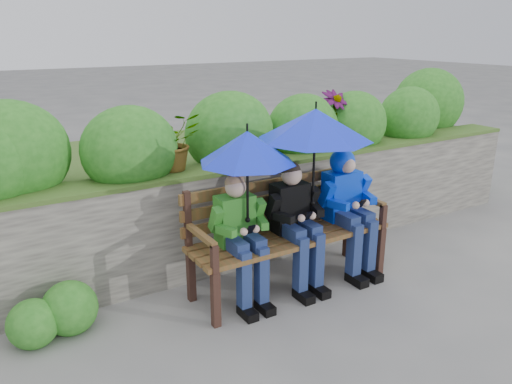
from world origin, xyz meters
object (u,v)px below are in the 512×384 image
park_bench (286,226)px  boy_right (347,200)px  boy_middle (296,218)px  boy_left (241,232)px  umbrella_right (315,124)px  umbrella_left (247,147)px

park_bench → boy_right: size_ratio=1.58×
boy_middle → boy_right: 0.61m
boy_left → umbrella_right: umbrella_right is taller
boy_left → umbrella_left: (0.06, -0.02, 0.72)m
park_bench → boy_left: bearing=-170.4°
boy_right → boy_middle: bearing=-179.1°
boy_middle → umbrella_right: size_ratio=1.16×
boy_left → boy_right: 1.17m
umbrella_right → boy_middle: bearing=-179.9°
boy_left → umbrella_left: umbrella_left is taller
umbrella_left → umbrella_right: bearing=1.5°
boy_middle → umbrella_left: bearing=-177.9°
boy_middle → umbrella_left: size_ratio=1.40×
boy_right → umbrella_right: (-0.42, -0.01, 0.77)m
boy_left → umbrella_left: size_ratio=1.37×
boy_left → boy_right: (1.17, 0.01, 0.07)m
umbrella_left → umbrella_right: size_ratio=0.83×
boy_left → boy_right: bearing=0.3°
park_bench → boy_middle: size_ratio=1.63×
boy_left → umbrella_right: (0.74, -0.00, 0.84)m
park_bench → boy_left: (-0.52, -0.09, 0.08)m
boy_left → umbrella_right: size_ratio=1.13×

